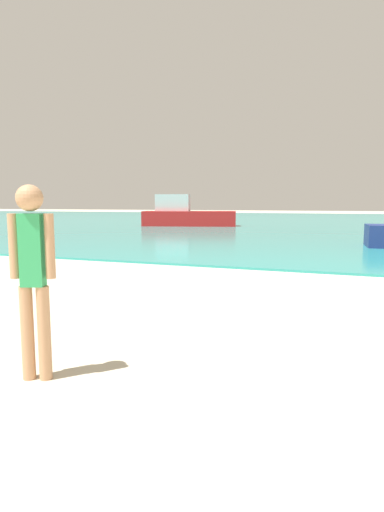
# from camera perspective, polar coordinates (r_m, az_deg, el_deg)

# --- Properties ---
(water) EXTENTS (160.00, 60.00, 0.06)m
(water) POSITION_cam_1_polar(r_m,az_deg,el_deg) (39.92, 17.27, 4.57)
(water) COLOR teal
(water) RESTS_ON ground
(person_standing) EXTENTS (0.38, 0.23, 1.75)m
(person_standing) POSITION_cam_1_polar(r_m,az_deg,el_deg) (3.95, -20.82, -1.92)
(person_standing) COLOR tan
(person_standing) RESTS_ON ground
(boat_far) EXTENTS (6.68, 3.67, 2.17)m
(boat_far) POSITION_cam_1_polar(r_m,az_deg,el_deg) (29.19, -0.85, 5.60)
(boat_far) COLOR red
(boat_far) RESTS_ON water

